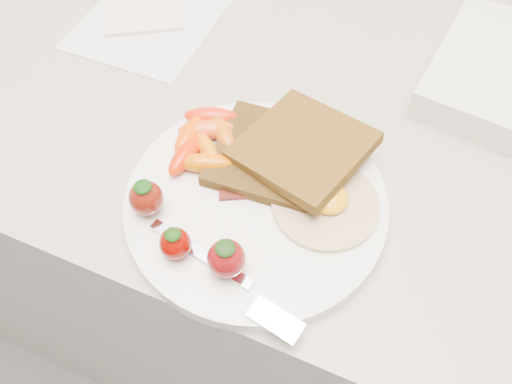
% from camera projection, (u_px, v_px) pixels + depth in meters
% --- Properties ---
extents(counter, '(2.00, 0.60, 0.90)m').
position_uv_depth(counter, '(276.00, 257.00, 0.99)').
color(counter, gray).
rests_on(counter, ground).
extents(plate, '(0.27, 0.27, 0.02)m').
position_uv_depth(plate, '(256.00, 202.00, 0.52)').
color(plate, white).
rests_on(plate, counter).
extents(toast_lower, '(0.12, 0.12, 0.01)m').
position_uv_depth(toast_lower, '(270.00, 155.00, 0.53)').
color(toast_lower, black).
rests_on(toast_lower, plate).
extents(toast_upper, '(0.15, 0.15, 0.03)m').
position_uv_depth(toast_upper, '(303.00, 147.00, 0.52)').
color(toast_upper, black).
rests_on(toast_upper, toast_lower).
extents(fried_egg, '(0.12, 0.12, 0.02)m').
position_uv_depth(fried_egg, '(326.00, 202.00, 0.50)').
color(fried_egg, beige).
rests_on(fried_egg, plate).
extents(bacon_strips, '(0.10, 0.08, 0.01)m').
position_uv_depth(bacon_strips, '(270.00, 184.00, 0.51)').
color(bacon_strips, '#3C0405').
rests_on(bacon_strips, plate).
extents(baby_carrots, '(0.09, 0.11, 0.02)m').
position_uv_depth(baby_carrots, '(204.00, 139.00, 0.54)').
color(baby_carrots, '#EA4C1A').
rests_on(baby_carrots, plate).
extents(strawberries, '(0.13, 0.06, 0.04)m').
position_uv_depth(strawberries, '(184.00, 232.00, 0.46)').
color(strawberries, '#601208').
rests_on(strawberries, plate).
extents(fork, '(0.17, 0.07, 0.00)m').
position_uv_depth(fork, '(233.00, 282.00, 0.45)').
color(fork, silver).
rests_on(fork, plate).
extents(paper_sheet, '(0.18, 0.24, 0.00)m').
position_uv_depth(paper_sheet, '(156.00, 14.00, 0.70)').
color(paper_sheet, silver).
rests_on(paper_sheet, counter).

